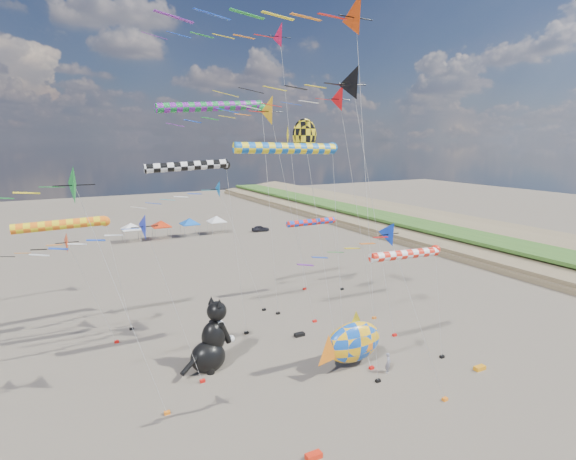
# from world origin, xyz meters

# --- Properties ---
(ground) EXTENTS (260.00, 260.00, 0.00)m
(ground) POSITION_xyz_m (0.00, 0.00, 0.00)
(ground) COLOR brown
(ground) RESTS_ON ground
(delta_kite_0) EXTENTS (15.74, 2.69, 28.25)m
(delta_kite_0) POSITION_xyz_m (2.67, 25.11, 26.60)
(delta_kite_0) COLOR red
(delta_kite_0) RESTS_ON ground
(delta_kite_1) EXTENTS (12.40, 2.65, 20.55)m
(delta_kite_1) POSITION_xyz_m (-1.58, 16.55, 18.99)
(delta_kite_1) COLOR #EDA415
(delta_kite_1) RESTS_ON ground
(delta_kite_2) EXTENTS (14.33, 2.32, 21.32)m
(delta_kite_2) POSITION_xyz_m (3.01, 14.53, 19.83)
(delta_kite_2) COLOR red
(delta_kite_2) RESTS_ON ground
(delta_kite_3) EXTENTS (10.60, 2.35, 15.71)m
(delta_kite_3) POSITION_xyz_m (-16.25, 8.51, 14.27)
(delta_kite_3) COLOR #15942C
(delta_kite_3) RESTS_ON ground
(delta_kite_4) EXTENTS (10.87, 1.79, 13.40)m
(delta_kite_4) POSITION_xyz_m (-4.43, 21.46, 12.10)
(delta_kite_4) COLOR #0E6FC0
(delta_kite_4) RESTS_ON ground
(delta_kite_5) EXTENTS (8.24, 1.85, 12.56)m
(delta_kite_5) POSITION_xyz_m (-12.32, 11.14, 11.28)
(delta_kite_5) COLOR #0D23C1
(delta_kite_5) RESTS_ON ground
(delta_kite_6) EXTENTS (9.62, 1.59, 12.30)m
(delta_kite_6) POSITION_xyz_m (-0.88, 1.37, 11.08)
(delta_kite_6) COLOR #1138C5
(delta_kite_6) RESTS_ON ground
(delta_kite_7) EXTENTS (12.73, 2.56, 24.88)m
(delta_kite_7) POSITION_xyz_m (-1.66, 5.27, 23.31)
(delta_kite_7) COLOR #CE3B0A
(delta_kite_7) RESTS_ON ground
(delta_kite_8) EXTENTS (8.61, 1.83, 10.11)m
(delta_kite_8) POSITION_xyz_m (-16.98, 20.70, 8.84)
(delta_kite_8) COLOR #E73405
(delta_kite_8) RESTS_ON ground
(delta_kite_9) EXTENTS (14.50, 2.84, 22.51)m
(delta_kite_9) POSITION_xyz_m (3.16, 10.60, 20.84)
(delta_kite_9) COLOR black
(delta_kite_9) RESTS_ON ground
(windsock_0) EXTENTS (8.56, 0.86, 10.55)m
(windsock_0) POSITION_xyz_m (-16.64, 22.88, 10.08)
(windsock_0) COLOR orange
(windsock_0) RESTS_ON ground
(windsock_1) EXTENTS (7.20, 0.70, 8.62)m
(windsock_1) POSITION_xyz_m (7.15, 23.00, 8.21)
(windsock_1) COLOR red
(windsock_1) RESTS_ON ground
(windsock_2) EXTENTS (8.05, 0.73, 15.26)m
(windsock_2) POSITION_xyz_m (-7.60, 17.15, 14.80)
(windsock_2) COLOR black
(windsock_2) RESTS_ON ground
(windsock_3) EXTENTS (11.01, 0.83, 20.04)m
(windsock_3) POSITION_xyz_m (-4.49, 19.92, 19.56)
(windsock_3) COLOR #178033
(windsock_3) RESTS_ON ground
(windsock_4) EXTENTS (9.74, 0.85, 16.69)m
(windsock_4) POSITION_xyz_m (-1.48, 12.18, 16.20)
(windsock_4) COLOR blue
(windsock_4) RESTS_ON ground
(windsock_5) EXTENTS (7.57, 0.70, 9.31)m
(windsock_5) POSITION_xyz_m (4.47, 5.73, 8.90)
(windsock_5) COLOR red
(windsock_5) RESTS_ON ground
(angelfish_kite) EXTENTS (3.74, 3.02, 18.54)m
(angelfish_kite) POSITION_xyz_m (0.59, 14.16, 17.08)
(angelfish_kite) COLOR yellow
(angelfish_kite) RESTS_ON ground
(cat_inflatable) EXTENTS (4.46, 3.38, 5.40)m
(cat_inflatable) POSITION_xyz_m (-7.98, 12.71, 2.70)
(cat_inflatable) COLOR black
(cat_inflatable) RESTS_ON ground
(fish_inflatable) EXTENTS (6.39, 2.92, 4.41)m
(fish_inflatable) POSITION_xyz_m (1.47, 7.96, 2.00)
(fish_inflatable) COLOR blue
(fish_inflatable) RESTS_ON ground
(person_adult) EXTENTS (0.67, 0.64, 1.55)m
(person_adult) POSITION_xyz_m (3.26, 5.98, 0.77)
(person_adult) COLOR gray
(person_adult) RESTS_ON ground
(child_green) EXTENTS (0.49, 0.39, 1.00)m
(child_green) POSITION_xyz_m (5.10, 10.22, 0.50)
(child_green) COLOR #1A7D26
(child_green) RESTS_ON ground
(child_blue) EXTENTS (0.61, 0.53, 0.98)m
(child_blue) POSITION_xyz_m (2.60, 9.13, 0.49)
(child_blue) COLOR #272AB7
(child_blue) RESTS_ON ground
(kite_bag_0) EXTENTS (0.90, 0.44, 0.30)m
(kite_bag_0) POSITION_xyz_m (0.59, 14.51, 0.15)
(kite_bag_0) COLOR black
(kite_bag_0) RESTS_ON ground
(kite_bag_1) EXTENTS (0.90, 0.44, 0.30)m
(kite_bag_1) POSITION_xyz_m (-6.33, 0.77, 0.15)
(kite_bag_1) COLOR red
(kite_bag_1) RESTS_ON ground
(kite_bag_2) EXTENTS (0.90, 0.44, 0.30)m
(kite_bag_2) POSITION_xyz_m (9.58, 3.05, 0.15)
(kite_bag_2) COLOR orange
(kite_bag_2) RESTS_ON ground
(tent_row) EXTENTS (19.20, 4.20, 3.80)m
(tent_row) POSITION_xyz_m (1.50, 60.00, 3.15)
(tent_row) COLOR white
(tent_row) RESTS_ON ground
(parked_car) EXTENTS (3.40, 1.65, 1.12)m
(parked_car) POSITION_xyz_m (16.88, 58.00, 0.56)
(parked_car) COLOR #26262D
(parked_car) RESTS_ON ground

